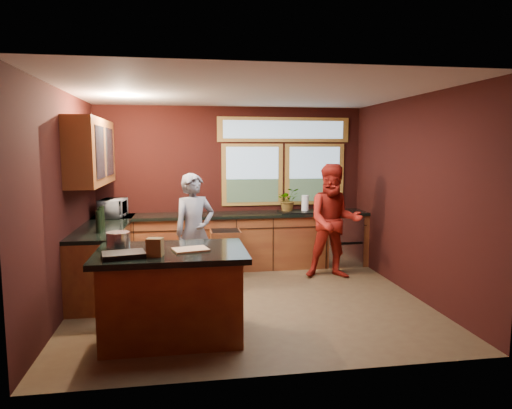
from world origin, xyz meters
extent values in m
plane|color=brown|center=(0.00, 0.00, 0.00)|extent=(4.50, 4.50, 0.00)
cube|color=black|center=(0.00, 2.00, 1.35)|extent=(4.50, 0.02, 2.70)
cube|color=black|center=(0.00, -2.00, 1.35)|extent=(4.50, 0.02, 2.70)
cube|color=black|center=(-2.25, 0.00, 1.35)|extent=(0.02, 4.00, 2.70)
cube|color=black|center=(2.25, 0.00, 1.35)|extent=(0.02, 4.00, 2.70)
cube|color=silver|center=(0.00, 0.00, 2.70)|extent=(4.50, 4.00, 0.02)
cube|color=#87A5BB|center=(0.35, 1.99, 1.55)|extent=(1.06, 0.02, 1.06)
cube|color=#87A5BB|center=(1.45, 1.99, 1.55)|extent=(1.06, 0.02, 1.06)
cube|color=#A4762F|center=(0.90, 1.99, 2.32)|extent=(2.30, 0.02, 0.42)
cube|color=#5E2516|center=(-2.07, 0.85, 1.95)|extent=(0.36, 1.80, 0.90)
cube|color=#5E2516|center=(0.00, 1.70, 0.44)|extent=(4.50, 0.60, 0.88)
cube|color=black|center=(0.00, 1.69, 0.91)|extent=(4.50, 0.64, 0.05)
cube|color=#B7B7BC|center=(1.85, 1.68, 0.42)|extent=(0.60, 0.58, 0.85)
cube|color=black|center=(1.10, 1.66, 0.91)|extent=(0.66, 0.46, 0.05)
cube|color=#5E2516|center=(-1.95, 0.85, 0.44)|extent=(0.60, 2.30, 0.88)
cube|color=black|center=(-1.94, 0.85, 0.91)|extent=(0.64, 2.30, 0.05)
cube|color=#5E2516|center=(-0.97, -1.01, 0.44)|extent=(1.40, 0.90, 0.88)
cube|color=black|center=(-0.97, -1.01, 0.92)|extent=(1.55, 1.05, 0.06)
imported|color=slate|center=(-0.68, 0.65, 0.83)|extent=(0.71, 0.60, 1.65)
imported|color=maroon|center=(1.45, 0.90, 0.88)|extent=(0.96, 0.80, 1.77)
imported|color=#999999|center=(-1.92, 1.59, 1.07)|extent=(0.41, 0.55, 0.28)
imported|color=#999999|center=(0.93, 1.75, 1.13)|extent=(0.36, 0.32, 0.41)
cylinder|color=white|center=(1.21, 1.70, 1.07)|extent=(0.12, 0.12, 0.28)
cube|color=tan|center=(-0.77, -1.06, 0.95)|extent=(0.40, 0.33, 0.02)
cylinder|color=#B4B4B9|center=(-1.52, -0.86, 1.03)|extent=(0.24, 0.24, 0.18)
cube|color=brown|center=(-1.12, -1.26, 1.03)|extent=(0.17, 0.15, 0.18)
cube|color=black|center=(-1.42, -1.26, 0.97)|extent=(0.45, 0.36, 0.05)
camera|label=1|loc=(-0.83, -5.75, 2.00)|focal=32.00mm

